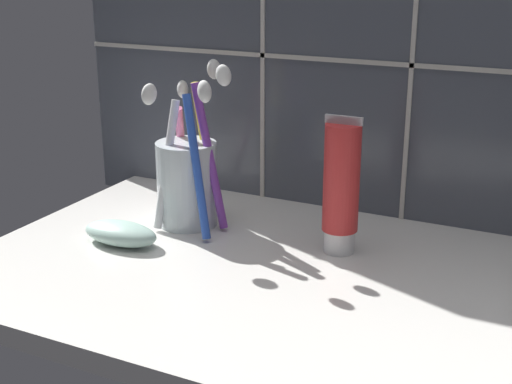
# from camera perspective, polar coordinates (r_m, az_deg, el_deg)

# --- Properties ---
(sink_counter) EXTENTS (0.70, 0.39, 0.02)m
(sink_counter) POSITION_cam_1_polar(r_m,az_deg,el_deg) (0.67, 5.75, -7.86)
(sink_counter) COLOR silver
(sink_counter) RESTS_ON ground
(tile_wall_backsplash) EXTENTS (0.80, 0.02, 0.51)m
(tile_wall_backsplash) POSITION_cam_1_polar(r_m,az_deg,el_deg) (0.79, 11.57, 14.48)
(tile_wall_backsplash) COLOR #4C515B
(tile_wall_backsplash) RESTS_ON ground
(toothbrush_cup) EXTENTS (0.11, 0.13, 0.18)m
(toothbrush_cup) POSITION_cam_1_polar(r_m,az_deg,el_deg) (0.78, -5.45, 1.29)
(toothbrush_cup) COLOR silver
(toothbrush_cup) RESTS_ON sink_counter
(toothpaste_tube) EXTENTS (0.04, 0.04, 0.14)m
(toothpaste_tube) POSITION_cam_1_polar(r_m,az_deg,el_deg) (0.70, 6.84, 0.45)
(toothpaste_tube) COLOR white
(toothpaste_tube) RESTS_ON sink_counter
(soap_bar) EXTENTS (0.08, 0.04, 0.02)m
(soap_bar) POSITION_cam_1_polar(r_m,az_deg,el_deg) (0.75, -10.78, -3.26)
(soap_bar) COLOR silver
(soap_bar) RESTS_ON sink_counter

